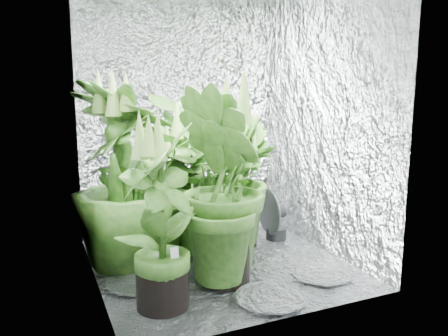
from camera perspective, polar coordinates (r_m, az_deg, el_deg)
name	(u,v)px	position (r m, az deg, el deg)	size (l,w,h in m)	color
ground	(220,264)	(3.02, -0.57, -12.38)	(1.60, 1.60, 0.00)	silver
walls	(219,115)	(2.79, -0.60, 6.96)	(1.62, 1.62, 2.00)	silver
plant_a	(151,193)	(3.07, -9.57, -3.27)	(0.88, 0.88, 0.95)	black
plant_b	(182,182)	(3.20, -5.54, -1.83)	(0.70, 0.70, 1.08)	black
plant_c	(239,187)	(3.25, 1.97, -2.45)	(0.63, 0.63, 0.98)	black
plant_d	(124,178)	(2.85, -12.89, -1.33)	(0.93, 0.93, 1.29)	black
plant_e	(215,174)	(3.04, -1.17, -0.83)	(1.09, 1.09, 1.21)	black
plant_f	(161,220)	(2.31, -8.23, -6.72)	(0.68, 0.68, 1.06)	black
plant_g	(225,188)	(2.57, 0.13, -2.59)	(0.74, 0.74, 1.26)	black
circulation_fan	(273,218)	(3.44, 6.37, -6.53)	(0.16, 0.36, 0.41)	black
plant_label	(175,254)	(2.36, -6.48, -11.08)	(0.05, 0.01, 0.07)	white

